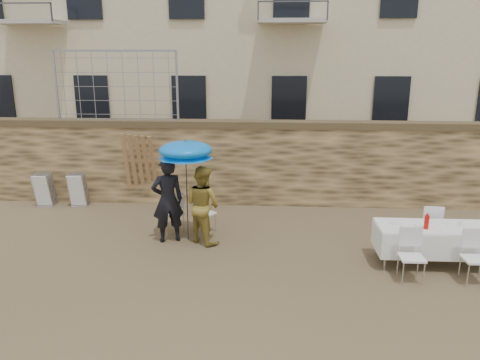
# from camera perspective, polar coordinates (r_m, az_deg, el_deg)

# --- Properties ---
(ground) EXTENTS (80.00, 80.00, 0.00)m
(ground) POSITION_cam_1_polar(r_m,az_deg,el_deg) (8.21, -3.85, -13.54)
(ground) COLOR brown
(ground) RESTS_ON ground
(stone_wall) EXTENTS (13.00, 0.50, 2.20)m
(stone_wall) POSITION_cam_1_polar(r_m,az_deg,el_deg) (12.50, -1.03, 2.07)
(stone_wall) COLOR olive
(stone_wall) RESTS_ON ground
(chain_link_fence) EXTENTS (3.20, 0.06, 1.80)m
(chain_link_fence) POSITION_cam_1_polar(r_m,az_deg,el_deg) (12.79, -14.85, 10.95)
(chain_link_fence) COLOR gray
(chain_link_fence) RESTS_ON stone_wall
(man_suit) EXTENTS (0.79, 0.66, 1.84)m
(man_suit) POSITION_cam_1_polar(r_m,az_deg,el_deg) (10.06, -8.81, -2.46)
(man_suit) COLOR black
(man_suit) RESTS_ON ground
(woman_dress) EXTENTS (1.03, 1.00, 1.68)m
(woman_dress) POSITION_cam_1_polar(r_m,az_deg,el_deg) (9.95, -4.56, -3.01)
(woman_dress) COLOR gold
(woman_dress) RESTS_ON ground
(umbrella) EXTENTS (1.17, 1.17, 2.04)m
(umbrella) POSITION_cam_1_polar(r_m,az_deg,el_deg) (9.82, -6.64, 3.29)
(umbrella) COLOR #3F3F44
(umbrella) RESTS_ON ground
(couple_chair_left) EXTENTS (0.64, 0.64, 0.96)m
(couple_chair_left) POSITION_cam_1_polar(r_m,az_deg,el_deg) (10.70, -8.10, -3.81)
(couple_chair_left) COLOR white
(couple_chair_left) RESTS_ON ground
(couple_chair_right) EXTENTS (0.67, 0.67, 0.96)m
(couple_chair_right) POSITION_cam_1_polar(r_m,az_deg,el_deg) (10.59, -4.38, -3.92)
(couple_chair_right) COLOR white
(couple_chair_right) RESTS_ON ground
(banquet_table) EXTENTS (2.10, 0.85, 0.78)m
(banquet_table) POSITION_cam_1_polar(r_m,az_deg,el_deg) (9.64, 22.55, -5.46)
(banquet_table) COLOR white
(banquet_table) RESTS_ON ground
(soda_bottle) EXTENTS (0.09, 0.09, 0.26)m
(soda_bottle) POSITION_cam_1_polar(r_m,az_deg,el_deg) (9.39, 21.79, -4.80)
(soda_bottle) COLOR red
(soda_bottle) RESTS_ON banquet_table
(table_chair_front_left) EXTENTS (0.48, 0.48, 0.96)m
(table_chair_front_left) POSITION_cam_1_polar(r_m,az_deg,el_deg) (8.89, 20.22, -8.71)
(table_chair_front_left) COLOR white
(table_chair_front_left) RESTS_ON ground
(table_chair_front_right) EXTENTS (0.50, 0.50, 0.96)m
(table_chair_front_right) POSITION_cam_1_polar(r_m,az_deg,el_deg) (9.26, 26.82, -8.47)
(table_chair_front_right) COLOR white
(table_chair_front_right) RESTS_ON ground
(table_chair_back) EXTENTS (0.50, 0.50, 0.96)m
(table_chair_back) POSITION_cam_1_polar(r_m,az_deg,el_deg) (10.50, 22.08, -5.21)
(table_chair_back) COLOR white
(table_chair_back) RESTS_ON ground
(chair_stack_left) EXTENTS (0.46, 0.47, 0.92)m
(chair_stack_left) POSITION_cam_1_polar(r_m,az_deg,el_deg) (13.54, -22.45, -0.86)
(chair_stack_left) COLOR white
(chair_stack_left) RESTS_ON ground
(chair_stack_right) EXTENTS (0.46, 0.40, 0.92)m
(chair_stack_right) POSITION_cam_1_polar(r_m,az_deg,el_deg) (13.17, -18.92, -0.95)
(chair_stack_right) COLOR white
(chair_stack_right) RESTS_ON ground
(wood_planks) EXTENTS (0.70, 0.20, 2.00)m
(wood_planks) POSITION_cam_1_polar(r_m,az_deg,el_deg) (12.58, -12.26, 1.34)
(wood_planks) COLOR #A37749
(wood_planks) RESTS_ON ground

